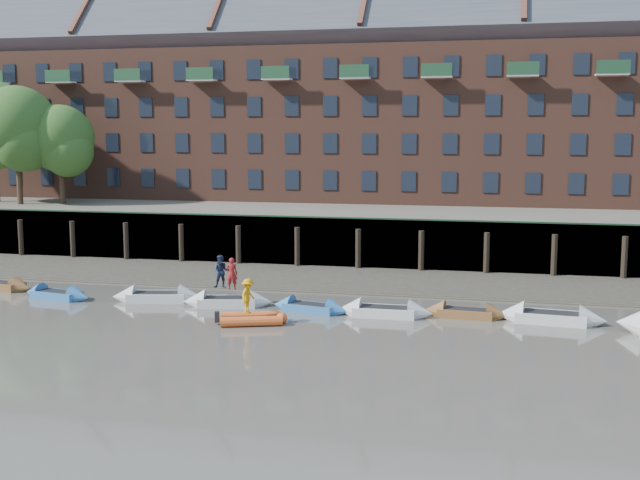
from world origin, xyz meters
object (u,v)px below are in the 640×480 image
(person_rib_crew, at_px, (248,296))
(person_rower_b, at_px, (221,272))
(rowboat_6, at_px, (466,313))
(rowboat_0, at_px, (0,286))
(rib_tender, at_px, (254,319))
(rowboat_5, at_px, (384,311))
(rowboat_2, at_px, (157,297))
(rowboat_3, at_px, (228,302))
(rowboat_7, at_px, (551,317))
(rowboat_4, at_px, (310,308))
(person_rower_a, at_px, (232,274))
(rowboat_1, at_px, (57,295))

(person_rib_crew, bearing_deg, person_rower_b, 44.20)
(rowboat_6, height_order, person_rib_crew, person_rib_crew)
(rowboat_0, xyz_separation_m, rib_tender, (16.19, -4.49, 0.01))
(rowboat_5, relative_size, rib_tender, 1.46)
(person_rib_crew, bearing_deg, rowboat_6, -61.61)
(rowboat_2, bearing_deg, rowboat_3, -16.36)
(rowboat_7, bearing_deg, rowboat_6, -178.12)
(rowboat_4, height_order, rowboat_6, rowboat_6)
(rowboat_7, relative_size, person_rower_b, 2.98)
(person_rower_a, height_order, person_rower_b, person_rower_b)
(rowboat_2, xyz_separation_m, person_rower_b, (3.57, -0.09, 1.48))
(rowboat_1, relative_size, rowboat_6, 1.03)
(rowboat_4, relative_size, person_rower_a, 2.56)
(rowboat_3, relative_size, person_rib_crew, 2.89)
(rowboat_3, relative_size, rowboat_6, 1.14)
(rowboat_1, xyz_separation_m, person_rower_a, (9.62, 0.27, 1.48))
(person_rower_a, height_order, person_rib_crew, person_rower_a)
(rowboat_1, distance_m, rowboat_4, 13.74)
(rowboat_1, bearing_deg, rowboat_2, 16.37)
(rowboat_1, relative_size, rowboat_5, 0.92)
(person_rib_crew, bearing_deg, rowboat_7, -68.20)
(rowboat_4, distance_m, person_rower_b, 5.01)
(rowboat_1, xyz_separation_m, rib_tender, (11.78, -2.94, 0.02))
(rowboat_2, bearing_deg, rowboat_7, -12.94)
(rowboat_2, distance_m, rowboat_5, 12.02)
(rowboat_2, bearing_deg, rowboat_0, 162.45)
(rowboat_1, bearing_deg, person_rower_b, 13.38)
(person_rower_a, bearing_deg, rowboat_0, -21.41)
(rowboat_7, bearing_deg, person_rower_a, -174.13)
(rowboat_6, height_order, person_rower_b, person_rower_b)
(person_rower_b, bearing_deg, rowboat_6, -10.91)
(person_rib_crew, bearing_deg, rowboat_4, -28.04)
(rowboat_0, relative_size, person_rower_a, 2.71)
(rowboat_4, bearing_deg, person_rower_b, -174.32)
(rowboat_0, bearing_deg, rowboat_4, 5.76)
(rowboat_7, bearing_deg, rowboat_5, -170.95)
(rowboat_1, xyz_separation_m, rowboat_2, (5.43, 0.58, 0.03))
(rowboat_2, xyz_separation_m, rowboat_3, (3.94, -0.31, -0.01))
(rowboat_3, bearing_deg, rowboat_4, -15.37)
(rowboat_6, distance_m, person_rower_b, 12.31)
(rowboat_1, xyz_separation_m, rowboat_5, (17.42, -0.18, 0.03))
(rowboat_3, xyz_separation_m, rowboat_6, (11.84, 0.24, -0.02))
(rowboat_5, bearing_deg, rib_tender, -154.30)
(rowboat_2, relative_size, rowboat_6, 1.18)
(rowboat_7, xyz_separation_m, person_rower_a, (-15.49, 0.04, 1.43))
(rowboat_2, xyz_separation_m, rowboat_5, (11.99, -0.75, -0.00))
(rowboat_2, relative_size, rowboat_3, 1.04)
(person_rower_a, relative_size, person_rib_crew, 1.00)
(person_rower_b, bearing_deg, rib_tender, -61.97)
(rowboat_3, height_order, person_rower_a, person_rower_a)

